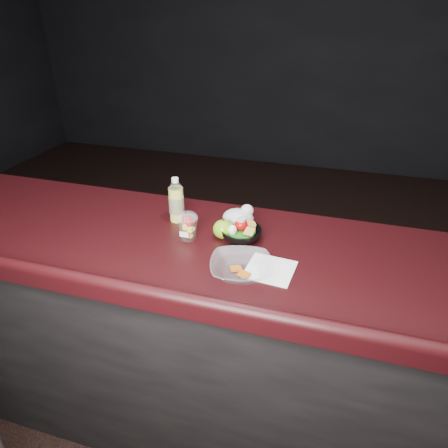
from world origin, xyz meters
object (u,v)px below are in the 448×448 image
at_px(fruit_cup, 188,225).
at_px(lemonade_bottle, 176,203).
at_px(green_apple, 223,229).
at_px(takeout_bowl, 241,268).
at_px(snack_bowl, 241,233).

bearing_deg(fruit_cup, lemonade_bottle, 127.37).
height_order(green_apple, takeout_bowl, green_apple).
height_order(fruit_cup, green_apple, fruit_cup).
height_order(fruit_cup, snack_bowl, fruit_cup).
bearing_deg(lemonade_bottle, fruit_cup, -52.63).
height_order(fruit_cup, takeout_bowl, fruit_cup).
distance_m(lemonade_bottle, fruit_cup, 0.16).
relative_size(fruit_cup, takeout_bowl, 0.46).
xyz_separation_m(fruit_cup, takeout_bowl, (0.25, -0.17, -0.03)).
relative_size(lemonade_bottle, snack_bowl, 1.05).
height_order(green_apple, snack_bowl, snack_bowl).
bearing_deg(takeout_bowl, green_apple, 120.43).
height_order(lemonade_bottle, takeout_bowl, lemonade_bottle).
bearing_deg(snack_bowl, lemonade_bottle, 165.29).
distance_m(fruit_cup, snack_bowl, 0.21).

